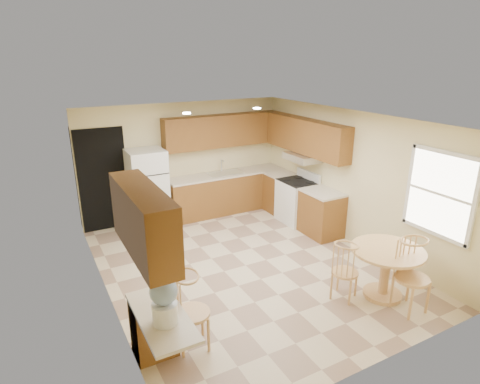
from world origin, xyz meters
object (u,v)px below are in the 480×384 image
dining_table (386,266)px  chair_table_b (420,273)px  chair_table_a (350,268)px  stove (297,201)px  water_crock (164,300)px  refrigerator (148,189)px  chair_desk (195,308)px

dining_table → chair_table_b: bearing=-85.2°
dining_table → chair_table_a: chair_table_a is taller
stove → water_crock: 4.99m
chair_table_a → refrigerator: bearing=175.0°
dining_table → water_crock: bearing=-178.8°
chair_table_b → chair_desk: chair_table_b is taller
water_crock → chair_table_b: bearing=-7.7°
dining_table → chair_desk: (-2.91, 0.24, 0.10)m
stove → chair_table_b: size_ratio=1.03×
chair_desk → water_crock: size_ratio=1.65×
chair_table_a → chair_desk: size_ratio=0.89×
chair_table_a → stove: bearing=129.5°
refrigerator → water_crock: bearing=-103.9°
refrigerator → chair_table_a: size_ratio=1.87×
dining_table → chair_desk: size_ratio=1.05×
refrigerator → chair_desk: refrigerator is taller
chair_table_b → chair_table_a: bearing=-47.7°
stove → chair_table_b: 3.53m
chair_desk → chair_table_b: bearing=85.1°
refrigerator → chair_desk: bearing=-98.7°
stove → water_crock: (-3.92, -3.02, 0.57)m
dining_table → chair_table_a: size_ratio=1.19×
chair_table_b → chair_desk: 3.05m
stove → refrigerator: bearing=157.0°
chair_desk → water_crock: bearing=-45.7°
refrigerator → dining_table: bearing=-61.1°
chair_table_a → chair_table_b: (0.59, -0.69, 0.11)m
chair_table_a → chair_desk: bearing=-120.5°
stove → chair_table_a: (-1.12, -2.79, 0.07)m
chair_table_a → chair_desk: chair_desk is taller
dining_table → chair_desk: bearing=175.2°
chair_table_b → stove: bearing=-96.9°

